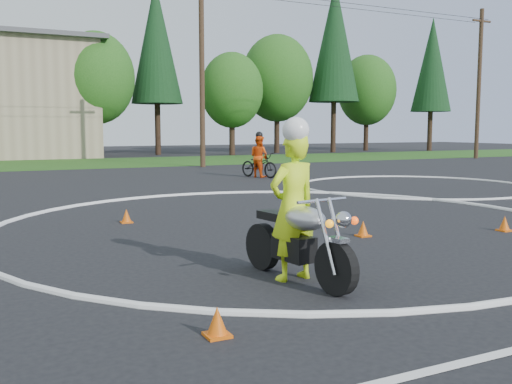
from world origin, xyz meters
name	(u,v)px	position (x,y,z in m)	size (l,w,h in m)	color
ground	(374,251)	(0.00, 0.00, 0.00)	(120.00, 120.00, 0.00)	black
grass_strip	(87,163)	(0.00, 27.00, 0.01)	(120.00, 10.00, 0.02)	#1E4714
course_markings	(335,209)	(2.17, 4.35, 0.01)	(19.05, 19.05, 0.12)	silver
primary_motorcycle	(299,240)	(-2.08, -1.08, 0.57)	(0.78, 2.22, 1.17)	black
rider_primary_grp	(293,202)	(-2.09, -0.94, 1.05)	(0.78, 0.57, 2.17)	#D3FC1A
rider_second_grp	(259,161)	(4.76, 13.79, 0.67)	(1.32, 2.10, 1.91)	black
traffic_cones	(416,217)	(2.60, 1.89, 0.14)	(19.71, 8.41, 0.30)	#D9570B
treeline	(255,72)	(14.78, 34.61, 6.62)	(38.20, 8.10, 14.52)	#382619
utility_poles	(202,68)	(5.00, 21.00, 5.20)	(41.60, 1.12, 10.00)	#473321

